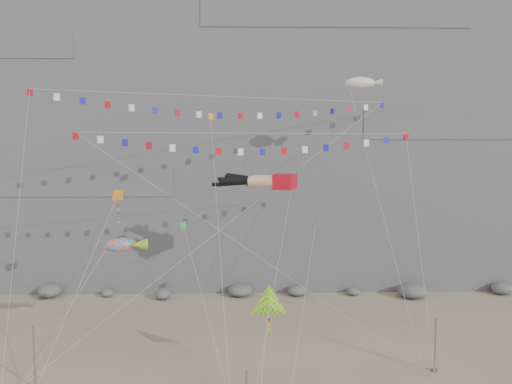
% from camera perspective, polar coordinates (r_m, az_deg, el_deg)
% --- Properties ---
extents(ground, '(120.00, 120.00, 0.00)m').
position_cam_1_polar(ground, '(37.97, -2.04, -19.37)').
color(ground, tan).
rests_on(ground, ground).
extents(cliff, '(80.00, 28.00, 50.00)m').
position_cam_1_polar(cliff, '(67.11, -1.76, 13.16)').
color(cliff, slate).
rests_on(cliff, ground).
extents(talus_boulders, '(60.00, 3.00, 1.20)m').
position_cam_1_polar(talus_boulders, '(53.71, -1.81, -11.18)').
color(talus_boulders, slate).
rests_on(talus_boulders, ground).
extents(anchor_pole_left, '(0.12, 0.12, 4.24)m').
position_cam_1_polar(anchor_pole_left, '(37.10, -24.01, -16.89)').
color(anchor_pole_left, slate).
rests_on(anchor_pole_left, ground).
extents(anchor_pole_right, '(0.12, 0.12, 3.88)m').
position_cam_1_polar(anchor_pole_right, '(38.68, 19.80, -16.09)').
color(anchor_pole_right, slate).
rests_on(anchor_pole_right, ground).
extents(legs_kite, '(7.22, 16.80, 19.07)m').
position_cam_1_polar(legs_kite, '(41.69, 0.76, 1.26)').
color(legs_kite, '#B40B18').
rests_on(legs_kite, ground).
extents(flag_banner_upper, '(30.36, 21.08, 28.77)m').
position_cam_1_polar(flag_banner_upper, '(45.03, -3.01, 10.80)').
color(flag_banner_upper, '#B40B18').
rests_on(flag_banner_upper, ground).
extents(flag_banner_lower, '(26.12, 9.41, 22.08)m').
position_cam_1_polar(flag_banner_lower, '(39.65, -0.49, 6.71)').
color(flag_banner_lower, '#B40B18').
rests_on(flag_banner_lower, ground).
extents(harlequin_kite, '(4.35, 10.29, 15.53)m').
position_cam_1_polar(harlequin_kite, '(40.36, -15.55, -0.41)').
color(harlequin_kite, red).
rests_on(harlequin_kite, ground).
extents(fish_windsock, '(7.65, 5.29, 11.17)m').
position_cam_1_polar(fish_windsock, '(37.46, -15.22, -5.88)').
color(fish_windsock, '#FB510C').
rests_on(fish_windsock, ground).
extents(delta_kite, '(2.74, 5.29, 7.70)m').
position_cam_1_polar(delta_kite, '(33.53, 1.50, -12.80)').
color(delta_kite, '#E2B90B').
rests_on(delta_kite, ground).
extents(blimp_windsock, '(4.30, 12.32, 24.35)m').
position_cam_1_polar(blimp_windsock, '(46.23, 11.80, 12.04)').
color(blimp_windsock, beige).
rests_on(blimp_windsock, ground).
extents(small_kite_a, '(2.80, 16.52, 24.29)m').
position_cam_1_polar(small_kite_a, '(43.38, -5.16, 8.12)').
color(small_kite_a, orange).
rests_on(small_kite_a, ground).
extents(small_kite_b, '(3.55, 10.35, 13.91)m').
position_cam_1_polar(small_kite_b, '(40.13, 6.79, -3.86)').
color(small_kite_b, purple).
rests_on(small_kite_b, ground).
extents(small_kite_c, '(4.44, 8.35, 13.26)m').
position_cam_1_polar(small_kite_c, '(36.19, -8.25, -4.06)').
color(small_kite_c, green).
rests_on(small_kite_c, ground).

